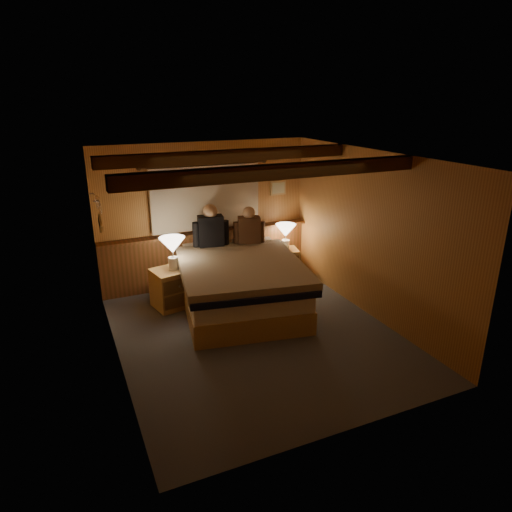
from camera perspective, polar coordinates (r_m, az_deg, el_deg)
floor at (r=6.34m, az=-0.03°, el=-9.75°), size 4.20×4.20×0.00m
ceiling at (r=5.58m, az=-0.03°, el=12.31°), size 4.20×4.20×0.00m
wall_back at (r=7.74m, az=-6.36°, el=5.17°), size 3.60×0.00×3.60m
wall_left at (r=5.42m, az=-17.72°, el=-1.96°), size 0.00×4.20×4.20m
wall_right at (r=6.75m, az=14.11°, el=2.55°), size 0.00×4.20×4.20m
wall_front at (r=4.17m, az=11.85°, el=-8.04°), size 3.60×0.00×3.60m
wainscot at (r=7.88m, az=-6.02°, el=0.03°), size 3.60×0.23×0.94m
curtain_window at (r=7.60m, az=-6.29°, el=7.40°), size 2.18×0.09×1.11m
ceiling_beams at (r=5.72m, az=-0.65°, el=11.58°), size 3.60×1.65×0.16m
coat_rail at (r=6.81m, az=-19.09°, el=6.30°), size 0.05×0.55×0.24m
framed_print at (r=8.14m, az=2.78°, el=8.50°), size 0.30×0.04×0.25m
bed at (r=6.91m, az=-2.03°, el=-3.48°), size 2.08×2.53×0.78m
nightstand_left at (r=7.13m, az=-10.43°, el=-3.96°), size 0.64×0.60×0.60m
nightstand_right at (r=8.23m, az=3.61°, el=-0.81°), size 0.53×0.49×0.50m
lamp_left at (r=6.91m, az=-10.40°, el=1.10°), size 0.39×0.39×0.51m
lamp_right at (r=8.03m, az=3.73°, el=3.02°), size 0.36×0.36×0.47m
person_left at (r=7.41m, az=-5.68°, el=3.40°), size 0.58×0.30×0.72m
person_right at (r=7.54m, az=-0.87°, el=3.50°), size 0.51×0.30×0.64m
duffel_bag at (r=7.35m, az=-10.81°, el=-4.52°), size 0.50×0.33×0.34m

